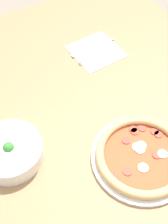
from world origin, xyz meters
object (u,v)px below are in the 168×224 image
object	(u,v)px
pizza	(142,156)
bowl	(10,151)
fork	(100,55)
knife	(95,47)

from	to	relation	value
pizza	bowl	bearing A→B (deg)	61.82
pizza	fork	bearing A→B (deg)	-13.51
pizza	bowl	distance (m)	0.39
pizza	knife	bearing A→B (deg)	-12.93
pizza	fork	world-z (taller)	pizza
bowl	knife	bearing A→B (deg)	-54.85
bowl	fork	xyz separation A→B (m)	(0.27, -0.45, -0.03)
bowl	knife	xyz separation A→B (m)	(0.32, -0.46, -0.03)
fork	knife	xyz separation A→B (m)	(0.05, -0.01, -0.00)
pizza	knife	distance (m)	0.52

